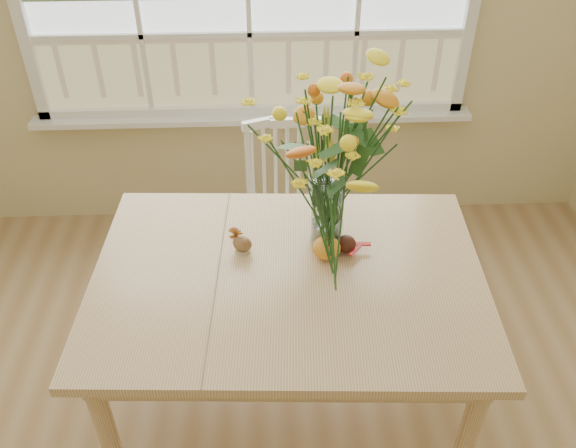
{
  "coord_description": "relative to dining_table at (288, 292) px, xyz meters",
  "views": [
    {
      "loc": [
        0.06,
        -0.84,
        2.3
      ],
      "look_at": [
        0.14,
        0.83,
        0.99
      ],
      "focal_mm": 38.0,
      "sensor_mm": 36.0,
      "label": 1
    }
  ],
  "objects": [
    {
      "name": "dining_table",
      "position": [
        0.0,
        0.0,
        0.0
      ],
      "size": [
        1.5,
        1.11,
        0.77
      ],
      "rotation": [
        0.0,
        0.0,
        -0.05
      ],
      "color": "tan",
      "rests_on": "floor"
    },
    {
      "name": "dark_gourd",
      "position": [
        0.23,
        0.12,
        0.13
      ],
      "size": [
        0.13,
        0.09,
        0.07
      ],
      "color": "#38160F",
      "rests_on": "dining_table"
    },
    {
      "name": "turkey_figurine",
      "position": [
        -0.17,
        0.14,
        0.13
      ],
      "size": [
        0.09,
        0.08,
        0.1
      ],
      "rotation": [
        0.0,
        0.0,
        -0.38
      ],
      "color": "#CCB78C",
      "rests_on": "dining_table"
    },
    {
      "name": "pumpkin",
      "position": [
        0.15,
        0.09,
        0.13
      ],
      "size": [
        0.11,
        0.11,
        0.08
      ],
      "primitive_type": "ellipsoid",
      "color": "orange",
      "rests_on": "dining_table"
    },
    {
      "name": "flower_vase",
      "position": [
        0.16,
        0.19,
        0.5
      ],
      "size": [
        0.58,
        0.58,
        0.69
      ],
      "color": "white",
      "rests_on": "dining_table"
    },
    {
      "name": "windsor_chair",
      "position": [
        0.04,
        0.8,
        -0.17
      ],
      "size": [
        0.44,
        0.42,
        0.91
      ],
      "rotation": [
        0.0,
        0.0,
        0.04
      ],
      "color": "white",
      "rests_on": "floor"
    }
  ]
}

